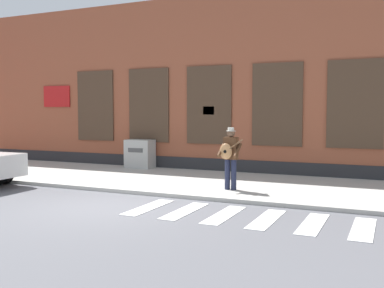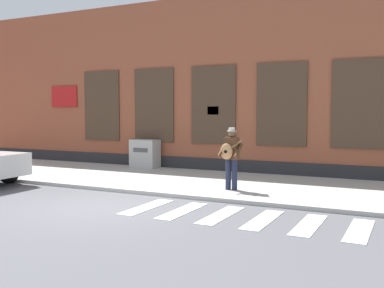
% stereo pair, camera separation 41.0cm
% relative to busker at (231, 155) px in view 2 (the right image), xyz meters
% --- Properties ---
extents(ground_plane, '(160.00, 160.00, 0.00)m').
position_rel_busker_xyz_m(ground_plane, '(-2.11, -2.87, -1.09)').
color(ground_plane, '#56565B').
extents(sidewalk, '(28.00, 4.88, 0.11)m').
position_rel_busker_xyz_m(sidewalk, '(-2.11, 1.19, -1.04)').
color(sidewalk, '#ADAAA3').
rests_on(sidewalk, ground).
extents(building_backdrop, '(28.00, 4.06, 6.54)m').
position_rel_busker_xyz_m(building_backdrop, '(-2.11, 5.62, 2.18)').
color(building_backdrop, brown).
rests_on(building_backdrop, ground).
extents(crosswalk, '(5.20, 1.90, 0.01)m').
position_rel_busker_xyz_m(crosswalk, '(1.25, -2.55, -1.08)').
color(crosswalk, silver).
rests_on(crosswalk, ground).
extents(busker, '(0.70, 0.52, 1.73)m').
position_rel_busker_xyz_m(busker, '(0.00, 0.00, 0.00)').
color(busker, '#1E233D').
rests_on(busker, sidewalk).
extents(utility_box, '(1.06, 0.66, 1.09)m').
position_rel_busker_xyz_m(utility_box, '(-4.81, 3.18, -0.44)').
color(utility_box, '#ADADA8').
rests_on(utility_box, sidewalk).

